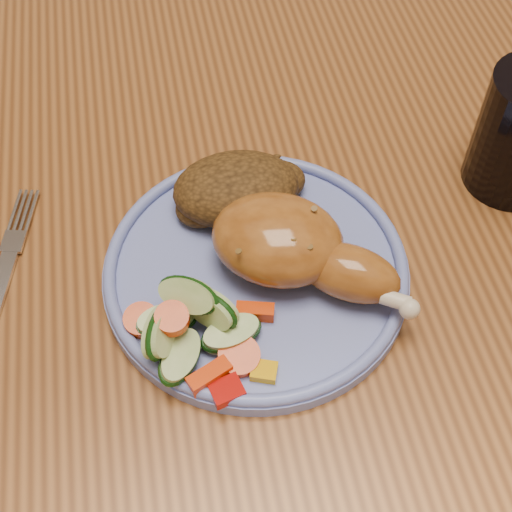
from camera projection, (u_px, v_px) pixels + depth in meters
ground at (276, 490)px, 1.22m from camera, size 4.00×4.00×0.00m
dining_table at (292, 261)px, 0.68m from camera, size 0.90×1.40×0.75m
chair_far at (207, 23)px, 1.19m from camera, size 0.42×0.42×0.91m
plate at (256, 272)px, 0.57m from camera, size 0.24×0.24×0.01m
plate_rim at (256, 264)px, 0.56m from camera, size 0.24×0.24×0.01m
chicken_leg at (295, 247)px, 0.54m from camera, size 0.16×0.14×0.05m
rice_pilaf at (239, 189)px, 0.59m from camera, size 0.11×0.08×0.05m
vegetable_pile at (193, 328)px, 0.51m from camera, size 0.11×0.11×0.05m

